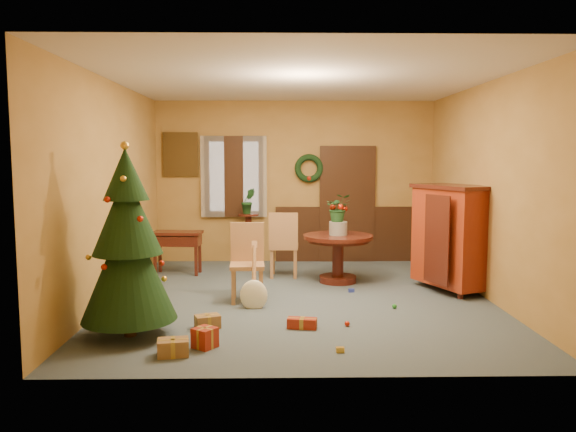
{
  "coord_description": "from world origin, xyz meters",
  "views": [
    {
      "loc": [
        -0.31,
        -7.42,
        1.9
      ],
      "look_at": [
        -0.17,
        0.4,
        1.08
      ],
      "focal_mm": 35.0,
      "sensor_mm": 36.0,
      "label": 1
    }
  ],
  "objects_px": {
    "christmas_tree": "(128,245)",
    "sideboard": "(451,234)",
    "chair_near": "(247,259)",
    "writing_desk": "(177,242)",
    "dining_table": "(338,249)"
  },
  "relations": [
    {
      "from": "christmas_tree",
      "to": "sideboard",
      "type": "bearing_deg",
      "value": 26.09
    },
    {
      "from": "sideboard",
      "to": "christmas_tree",
      "type": "bearing_deg",
      "value": -153.91
    },
    {
      "from": "christmas_tree",
      "to": "sideboard",
      "type": "distance_m",
      "value": 4.5
    },
    {
      "from": "dining_table",
      "to": "christmas_tree",
      "type": "relative_size",
      "value": 0.51
    },
    {
      "from": "chair_near",
      "to": "writing_desk",
      "type": "height_order",
      "value": "chair_near"
    },
    {
      "from": "chair_near",
      "to": "sideboard",
      "type": "bearing_deg",
      "value": 9.28
    },
    {
      "from": "writing_desk",
      "to": "christmas_tree",
      "type": "bearing_deg",
      "value": -89.0
    },
    {
      "from": "dining_table",
      "to": "writing_desk",
      "type": "distance_m",
      "value": 2.63
    },
    {
      "from": "chair_near",
      "to": "christmas_tree",
      "type": "height_order",
      "value": "christmas_tree"
    },
    {
      "from": "writing_desk",
      "to": "chair_near",
      "type": "bearing_deg",
      "value": -53.93
    },
    {
      "from": "sideboard",
      "to": "chair_near",
      "type": "bearing_deg",
      "value": -170.72
    },
    {
      "from": "dining_table",
      "to": "christmas_tree",
      "type": "height_order",
      "value": "christmas_tree"
    },
    {
      "from": "writing_desk",
      "to": "sideboard",
      "type": "distance_m",
      "value": 4.28
    },
    {
      "from": "dining_table",
      "to": "writing_desk",
      "type": "relative_size",
      "value": 1.3
    },
    {
      "from": "writing_desk",
      "to": "sideboard",
      "type": "bearing_deg",
      "value": -16.5
    }
  ]
}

